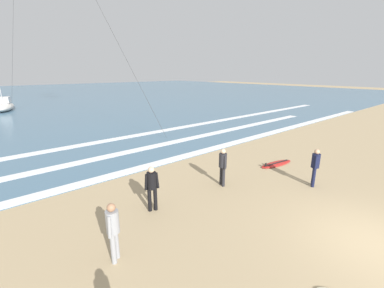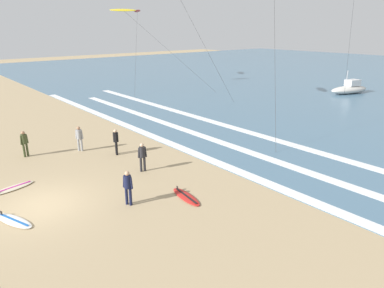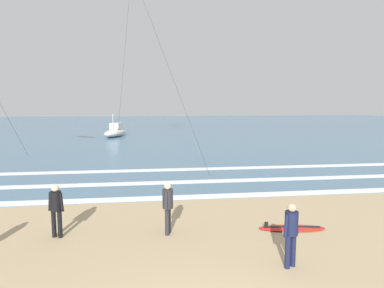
{
  "view_description": "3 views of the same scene",
  "coord_description": "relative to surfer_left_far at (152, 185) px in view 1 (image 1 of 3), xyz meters",
  "views": [
    {
      "loc": [
        -7.85,
        -1.17,
        4.64
      ],
      "look_at": [
        -1.51,
        6.19,
        1.86
      ],
      "focal_mm": 24.05,
      "sensor_mm": 36.0,
      "label": 1
    },
    {
      "loc": [
        14.75,
        -3.66,
        7.47
      ],
      "look_at": [
        1.12,
        7.7,
        1.49
      ],
      "focal_mm": 32.65,
      "sensor_mm": 36.0,
      "label": 2
    },
    {
      "loc": [
        -1.02,
        -4.52,
        3.99
      ],
      "look_at": [
        0.51,
        7.06,
        2.57
      ],
      "focal_mm": 31.94,
      "sensor_mm": 36.0,
      "label": 3
    }
  ],
  "objects": [
    {
      "name": "wave_foam_mid_break",
      "position": [
        1.8,
        6.55,
        -0.94
      ],
      "size": [
        39.68,
        0.74,
        0.01
      ],
      "primitive_type": "cube",
      "color": "white",
      "rests_on": "ocean_surface"
    },
    {
      "name": "surfer_left_far",
      "position": [
        0.0,
        0.0,
        0.0
      ],
      "size": [
        0.51,
        0.32,
        1.6
      ],
      "color": "black",
      "rests_on": "ground"
    },
    {
      "name": "surfer_foreground_main",
      "position": [
        -2.02,
        -1.46,
        0.0
      ],
      "size": [
        0.43,
        0.42,
        1.6
      ],
      "color": "gray",
      "rests_on": "ground"
    },
    {
      "name": "ground_plane",
      "position": [
        3.72,
        -5.7,
        -0.96
      ],
      "size": [
        160.0,
        160.0,
        0.0
      ],
      "primitive_type": "plane",
      "color": "tan"
    },
    {
      "name": "surfer_left_near",
      "position": [
        3.29,
        -0.18,
        0.0
      ],
      "size": [
        0.32,
        0.51,
        1.6
      ],
      "color": "#232328",
      "rests_on": "ground"
    },
    {
      "name": "ocean_surface",
      "position": [
        3.72,
        48.37,
        -0.95
      ],
      "size": [
        140.0,
        90.0,
        0.01
      ],
      "primitive_type": "cube",
      "color": "slate",
      "rests_on": "ground"
    },
    {
      "name": "wave_foam_shoreline",
      "position": [
        3.63,
        3.77,
        -0.94
      ],
      "size": [
        52.28,
        0.71,
        0.01
      ],
      "primitive_type": "cube",
      "color": "white",
      "rests_on": "ocean_surface"
    },
    {
      "name": "surfboard_left_pile",
      "position": [
        7.21,
        -0.32,
        -0.91
      ],
      "size": [
        2.16,
        0.87,
        0.25
      ],
      "color": "red",
      "rests_on": "ground"
    },
    {
      "name": "offshore_boat",
      "position": [
        -1.05,
        31.0,
        -0.4
      ],
      "size": [
        3.07,
        5.47,
        2.7
      ],
      "color": "beige",
      "rests_on": "ground"
    },
    {
      "name": "wave_foam_outer_break",
      "position": [
        5.08,
        9.82,
        -0.94
      ],
      "size": [
        52.71,
        0.8,
        0.01
      ],
      "primitive_type": "cube",
      "color": "white",
      "rests_on": "ocean_surface"
    },
    {
      "name": "surfer_right_near",
      "position": [
        6.11,
        -2.69,
        0.0
      ],
      "size": [
        0.49,
        0.32,
        1.6
      ],
      "color": "#141938",
      "rests_on": "ground"
    }
  ]
}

